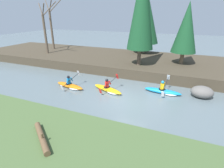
% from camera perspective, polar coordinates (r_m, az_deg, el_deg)
% --- Properties ---
extents(ground_plane, '(90.00, 90.00, 0.00)m').
position_cam_1_polar(ground_plane, '(12.39, 5.41, -4.91)').
color(ground_plane, slate).
extents(riverbank_near, '(44.00, 5.04, 0.83)m').
position_cam_1_polar(riverbank_near, '(7.29, -11.49, -23.87)').
color(riverbank_near, '#4C6638').
rests_on(riverbank_near, ground).
extents(riverbank_far, '(44.00, 8.96, 0.94)m').
position_cam_1_polar(riverbank_far, '(19.74, 12.63, 6.47)').
color(riverbank_far, '#473D2D').
rests_on(riverbank_far, ground).
extents(conifer_tree_far_left, '(3.35, 3.35, 7.21)m').
position_cam_1_polar(conifer_tree_far_left, '(22.36, 10.93, 20.59)').
color(conifer_tree_far_left, brown).
rests_on(conifer_tree_far_left, riverbank_far).
extents(conifer_tree_left, '(2.44, 2.44, 9.28)m').
position_cam_1_polar(conifer_tree_left, '(16.77, 9.82, 24.30)').
color(conifer_tree_left, brown).
rests_on(conifer_tree_left, riverbank_far).
extents(conifer_tree_mid_left, '(2.33, 2.33, 5.71)m').
position_cam_1_polar(conifer_tree_mid_left, '(18.29, 23.12, 16.51)').
color(conifer_tree_mid_left, brown).
rests_on(conifer_tree_mid_left, riverbank_far).
extents(bare_tree_upstream, '(3.63, 3.59, 6.59)m').
position_cam_1_polar(bare_tree_upstream, '(26.26, -19.11, 17.54)').
color(bare_tree_upstream, brown).
rests_on(bare_tree_upstream, riverbank_far).
extents(bare_tree_mid_upstream, '(3.34, 3.30, 6.03)m').
position_cam_1_polar(bare_tree_mid_upstream, '(23.45, -21.00, 16.25)').
color(bare_tree_mid_upstream, brown).
rests_on(bare_tree_mid_upstream, riverbank_far).
extents(kayaker_lead, '(2.79, 2.07, 1.20)m').
position_cam_1_polar(kayaker_lead, '(13.64, 16.63, -2.24)').
color(kayaker_lead, '#1993D6').
rests_on(kayaker_lead, ground).
extents(kayaker_middle, '(2.75, 2.02, 1.20)m').
position_cam_1_polar(kayaker_middle, '(13.41, -1.14, -1.68)').
color(kayaker_middle, yellow).
rests_on(kayaker_middle, ground).
extents(kayaker_trailing, '(2.79, 2.06, 1.20)m').
position_cam_1_polar(kayaker_trailing, '(14.46, -13.35, -0.49)').
color(kayaker_trailing, orange).
rests_on(kayaker_trailing, ground).
extents(boulder_midstream, '(1.51, 1.19, 0.86)m').
position_cam_1_polar(boulder_midstream, '(13.94, 27.34, -2.33)').
color(boulder_midstream, slate).
rests_on(boulder_midstream, ground).
extents(driftwood_log, '(1.82, 1.44, 0.44)m').
position_cam_1_polar(driftwood_log, '(7.90, -21.95, -15.88)').
color(driftwood_log, brown).
rests_on(driftwood_log, riverbank_near).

